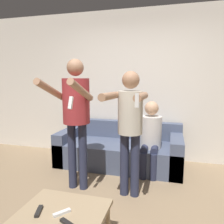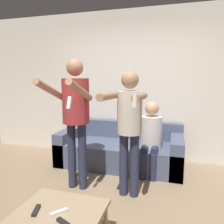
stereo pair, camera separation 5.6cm
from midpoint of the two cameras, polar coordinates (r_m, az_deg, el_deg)
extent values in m
plane|color=#937A5B|center=(2.68, 0.14, -24.88)|extent=(14.00, 14.00, 0.00)
cube|color=silver|center=(4.06, 7.50, 6.81)|extent=(6.40, 0.06, 2.70)
cube|color=#4C5670|center=(3.83, 2.39, -10.87)|extent=(2.09, 0.88, 0.40)
cube|color=#4C5670|center=(4.06, 3.63, -4.49)|extent=(2.09, 0.16, 0.31)
cube|color=#4C5670|center=(4.12, -10.59, -8.32)|extent=(0.20, 0.88, 0.57)
cube|color=#4C5670|center=(3.70, 16.95, -10.53)|extent=(0.20, 0.88, 0.57)
cylinder|color=#282D47|center=(3.07, -9.92, -11.04)|extent=(0.11, 0.11, 0.91)
cylinder|color=#282D47|center=(3.00, -7.17, -11.41)|extent=(0.11, 0.11, 0.91)
cylinder|color=#9E2D33|center=(2.87, -8.90, 2.88)|extent=(0.35, 0.35, 0.58)
sphere|color=#A87A5B|center=(2.85, -9.11, 11.41)|extent=(0.22, 0.22, 0.22)
cylinder|color=#A87A5B|center=(2.70, -15.26, 5.55)|extent=(0.08, 0.59, 0.29)
cylinder|color=#A87A5B|center=(2.52, -7.65, 5.56)|extent=(0.08, 0.59, 0.29)
cube|color=white|center=(2.28, -10.42, 2.40)|extent=(0.04, 0.07, 0.13)
cylinder|color=#282D47|center=(2.86, 3.65, -13.45)|extent=(0.11, 0.11, 0.82)
cylinder|color=#282D47|center=(2.83, 6.41, -13.68)|extent=(0.11, 0.11, 0.82)
cylinder|color=beige|center=(2.66, 5.22, -0.14)|extent=(0.30, 0.30, 0.52)
sphere|color=#A87A5B|center=(2.63, 5.34, 8.35)|extent=(0.21, 0.21, 0.21)
cylinder|color=#A87A5B|center=(2.38, -0.17, 4.21)|extent=(0.08, 0.61, 0.10)
cylinder|color=#A87A5B|center=(2.31, 8.02, 3.98)|extent=(0.08, 0.61, 0.10)
cube|color=white|center=(2.01, 6.76, 3.02)|extent=(0.04, 0.03, 0.13)
cylinder|color=#282D47|center=(3.37, 8.61, -13.82)|extent=(0.11, 0.11, 0.40)
cylinder|color=#282D47|center=(3.35, 11.21, -13.99)|extent=(0.11, 0.11, 0.40)
cylinder|color=#282D47|center=(3.44, 9.06, -9.33)|extent=(0.11, 0.32, 0.11)
cylinder|color=#282D47|center=(3.42, 11.57, -9.48)|extent=(0.11, 0.32, 0.11)
cylinder|color=silver|center=(3.52, 10.69, -5.16)|extent=(0.33, 0.33, 0.50)
sphere|color=tan|center=(3.45, 10.87, 0.97)|extent=(0.22, 0.22, 0.22)
cube|color=tan|center=(2.10, -12.63, -24.18)|extent=(0.74, 0.58, 0.04)
cylinder|color=tan|center=(2.52, -16.62, -23.16)|extent=(0.04, 0.04, 0.34)
cylinder|color=tan|center=(2.28, -0.93, -26.55)|extent=(0.04, 0.04, 0.34)
cube|color=black|center=(1.92, -11.56, -26.49)|extent=(0.15, 0.10, 0.02)
cube|color=black|center=(2.11, -18.43, -23.18)|extent=(0.08, 0.15, 0.02)
cube|color=white|center=(2.04, -12.86, -24.17)|extent=(0.12, 0.14, 0.02)
camera|label=1|loc=(0.03, -89.50, 0.08)|focal=35.00mm
camera|label=2|loc=(0.03, 90.50, -0.08)|focal=35.00mm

